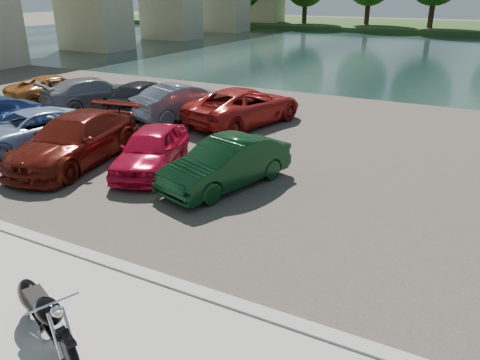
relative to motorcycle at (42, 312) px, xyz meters
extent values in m
plane|color=#595447|center=(0.25, 0.10, -0.56)|extent=(200.00, 200.00, 0.00)
cube|color=#B2AFA8|center=(0.25, 2.10, -0.49)|extent=(60.00, 0.30, 0.14)
cube|color=#413B35|center=(0.25, 11.10, -0.54)|extent=(60.00, 18.00, 0.04)
cube|color=#192E2E|center=(0.25, 40.10, -0.56)|extent=(120.00, 40.00, 0.00)
cube|color=#204117|center=(0.25, 72.10, -0.26)|extent=(120.00, 24.00, 0.60)
cube|color=#C9B48B|center=(-27.75, 30.10, 3.04)|extent=(6.00, 4.00, 7.20)
cube|color=#C9B48B|center=(-27.75, 42.10, 3.04)|extent=(6.00, 4.00, 7.20)
cube|color=#C9B48B|center=(-27.75, 54.10, 3.04)|extent=(6.00, 4.00, 7.20)
cube|color=#C9B48B|center=(-27.75, 66.10, 3.04)|extent=(6.00, 4.00, 7.20)
cylinder|color=#331F12|center=(-29.75, 64.70, 2.29)|extent=(0.70, 0.70, 4.50)
cylinder|color=#331F12|center=(-20.75, 66.10, 2.51)|extent=(0.70, 0.70, 4.95)
cylinder|color=#331F12|center=(-11.75, 67.50, 2.74)|extent=(0.70, 0.70, 5.40)
cylinder|color=#331F12|center=(-2.75, 64.70, 2.96)|extent=(0.70, 0.70, 5.85)
torus|color=black|center=(0.97, -0.39, -0.12)|extent=(0.68, 0.36, 0.68)
torus|color=black|center=(-0.57, 0.22, -0.12)|extent=(0.68, 0.36, 0.68)
cylinder|color=#B2B2B7|center=(0.97, -0.39, -0.12)|extent=(0.45, 0.23, 0.46)
cylinder|color=#B2B2B7|center=(-0.57, 0.22, -0.12)|extent=(0.45, 0.23, 0.46)
cylinder|color=silver|center=(0.80, -0.43, 0.18)|extent=(0.32, 0.17, 0.63)
cylinder|color=silver|center=(0.87, -0.25, 0.18)|extent=(0.32, 0.17, 0.63)
cylinder|color=silver|center=(0.66, -0.27, 0.57)|extent=(0.31, 0.71, 0.04)
sphere|color=silver|center=(0.75, -0.31, 0.49)|extent=(0.21, 0.21, 0.16)
sphere|color=silver|center=(0.82, -0.33, 0.49)|extent=(0.14, 0.14, 0.11)
cube|color=black|center=(0.97, -0.39, 0.19)|extent=(0.47, 0.30, 0.06)
cube|color=black|center=(0.20, -0.09, -0.18)|extent=(1.15, 0.54, 0.08)
cube|color=silver|center=(0.15, -0.07, -0.11)|extent=(0.54, 0.46, 0.34)
cylinder|color=silver|center=(0.25, -0.11, 0.09)|extent=(0.29, 0.26, 0.27)
cylinder|color=silver|center=(0.06, -0.03, 0.09)|extent=(0.29, 0.26, 0.27)
ellipsoid|color=black|center=(0.37, -0.15, 0.26)|extent=(0.77, 0.59, 0.32)
cube|color=black|center=(-0.12, 0.04, 0.20)|extent=(0.61, 0.46, 0.10)
ellipsoid|color=black|center=(-0.52, 0.20, 0.00)|extent=(0.80, 0.58, 0.50)
cube|color=black|center=(-0.57, 0.22, -0.07)|extent=(0.44, 0.32, 0.30)
cylinder|color=silver|center=(-0.06, 0.19, -0.24)|extent=(1.05, 0.49, 0.09)
cylinder|color=silver|center=(-0.06, 0.19, -0.16)|extent=(1.05, 0.49, 0.09)
cylinder|color=#B2B2B7|center=(-0.01, -0.20, -0.33)|extent=(0.07, 0.14, 0.22)
imported|color=#99B4DF|center=(-8.29, 6.51, 0.14)|extent=(3.31, 5.14, 1.32)
imported|color=#63160E|center=(-5.75, 6.25, 0.24)|extent=(2.98, 5.50, 1.51)
imported|color=red|center=(-3.20, 6.83, 0.15)|extent=(2.80, 4.23, 1.34)
imported|color=#0D3217|center=(-0.58, 6.80, 0.15)|extent=(2.48, 4.31, 1.34)
imported|color=#B26A29|center=(-13.17, 12.26, 0.14)|extent=(3.50, 5.19, 1.32)
imported|color=gray|center=(-10.63, 12.16, 0.19)|extent=(3.67, 5.30, 1.42)
imported|color=black|center=(-8.12, 12.61, 0.23)|extent=(2.26, 4.58, 1.50)
imported|color=slate|center=(-5.90, 12.54, 0.22)|extent=(3.07, 4.80, 1.49)
imported|color=#AD201C|center=(-3.20, 12.95, 0.23)|extent=(3.69, 5.83, 1.50)
camera|label=1|loc=(5.50, -3.80, 4.62)|focal=35.00mm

